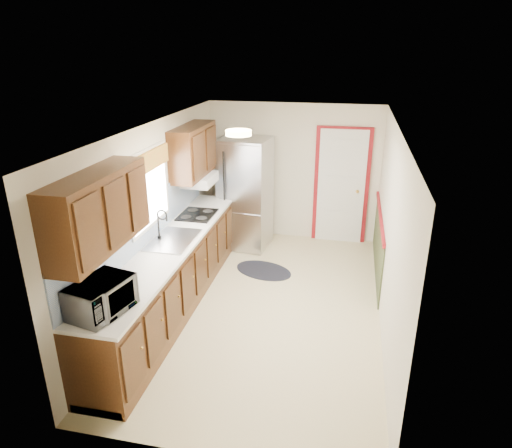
% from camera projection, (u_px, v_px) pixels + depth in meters
% --- Properties ---
extents(room_shell, '(3.20, 5.20, 2.52)m').
position_uv_depth(room_shell, '(267.00, 223.00, 5.75)').
color(room_shell, beige).
rests_on(room_shell, ground).
extents(kitchen_run, '(0.63, 4.00, 2.20)m').
position_uv_depth(kitchen_run, '(168.00, 252.00, 5.87)').
color(kitchen_run, '#3C1F0D').
rests_on(kitchen_run, ground).
extents(back_wall_trim, '(1.12, 2.30, 2.08)m').
position_uv_depth(back_wall_trim, '(349.00, 198.00, 7.69)').
color(back_wall_trim, maroon).
rests_on(back_wall_trim, ground).
extents(ceiling_fixture, '(0.30, 0.30, 0.06)m').
position_uv_depth(ceiling_fixture, '(239.00, 133.00, 5.20)').
color(ceiling_fixture, '#FFD88C').
rests_on(ceiling_fixture, room_shell).
extents(microwave, '(0.45, 0.65, 0.40)m').
position_uv_depth(microwave, '(101.00, 294.00, 4.23)').
color(microwave, white).
rests_on(microwave, kitchen_run).
extents(refrigerator, '(0.86, 0.83, 1.88)m').
position_uv_depth(refrigerator, '(246.00, 194.00, 7.74)').
color(refrigerator, '#B7B7BC').
rests_on(refrigerator, ground).
extents(rug, '(1.06, 0.86, 0.01)m').
position_uv_depth(rug, '(264.00, 270.00, 7.13)').
color(rug, black).
rests_on(rug, ground).
extents(cooktop, '(0.50, 0.60, 0.02)m').
position_uv_depth(cooktop, '(197.00, 215.00, 6.76)').
color(cooktop, black).
rests_on(cooktop, kitchen_run).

